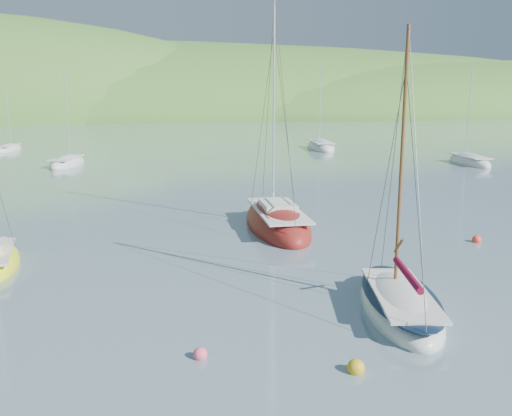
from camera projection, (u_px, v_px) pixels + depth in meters
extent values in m
plane|color=slate|center=(259.00, 354.00, 16.55)|extent=(700.00, 700.00, 0.00)
ellipsoid|color=#49772D|center=(123.00, 114.00, 177.88)|extent=(440.00, 110.00, 44.00)
ellipsoid|color=#49772D|center=(400.00, 112.00, 190.00)|extent=(240.00, 100.00, 34.00)
ellipsoid|color=silver|center=(399.00, 308.00, 19.71)|extent=(4.13, 7.13, 1.65)
cube|color=silver|center=(401.00, 293.00, 19.45)|extent=(3.14, 5.54, 0.10)
cylinder|color=brown|center=(402.00, 161.00, 19.47)|extent=(0.12, 0.12, 8.96)
ellipsoid|color=black|center=(400.00, 295.00, 19.61)|extent=(4.07, 7.06, 0.28)
cylinder|color=maroon|center=(408.00, 274.00, 18.61)|extent=(1.07, 3.18, 0.24)
ellipsoid|color=maroon|center=(277.00, 225.00, 31.51)|extent=(3.81, 9.31, 2.51)
cube|color=silver|center=(278.00, 210.00, 31.16)|extent=(2.87, 7.25, 0.10)
cylinder|color=silver|center=(274.00, 105.00, 31.23)|extent=(0.12, 0.12, 11.37)
cube|color=silver|center=(278.00, 206.00, 31.11)|extent=(1.90, 2.67, 0.42)
cylinder|color=silver|center=(282.00, 197.00, 30.09)|extent=(0.42, 4.36, 0.09)
ellipsoid|color=silver|center=(67.00, 164.00, 57.36)|extent=(4.41, 7.42, 1.91)
cube|color=silver|center=(66.00, 158.00, 57.09)|extent=(3.36, 5.76, 0.10)
cylinder|color=silver|center=(67.00, 115.00, 57.19)|extent=(0.12, 0.12, 8.41)
ellipsoid|color=silver|center=(321.00, 148.00, 73.06)|extent=(4.35, 9.03, 2.36)
cube|color=silver|center=(321.00, 142.00, 72.72)|extent=(3.29, 7.03, 0.10)
cylinder|color=silver|center=(320.00, 100.00, 72.85)|extent=(0.12, 0.12, 10.40)
ellipsoid|color=silver|center=(9.00, 150.00, 71.20)|extent=(3.51, 6.17, 1.59)
cube|color=silver|center=(8.00, 145.00, 70.97)|extent=(2.67, 4.80, 0.10)
cylinder|color=silver|center=(8.00, 117.00, 71.06)|extent=(0.12, 0.12, 7.01)
ellipsoid|color=silver|center=(469.00, 163.00, 58.56)|extent=(3.46, 7.58, 2.00)
cube|color=silver|center=(471.00, 156.00, 58.28)|extent=(2.61, 5.90, 0.10)
cylinder|color=silver|center=(469.00, 113.00, 58.38)|extent=(0.12, 0.12, 8.78)
sphere|color=gold|center=(402.00, 331.00, 17.84)|extent=(0.43, 0.43, 0.43)
sphere|color=#FE5876|center=(200.00, 354.00, 16.28)|extent=(0.41, 0.41, 0.41)
sphere|color=#FF3E26|center=(477.00, 240.00, 28.67)|extent=(0.46, 0.46, 0.46)
sphere|color=gold|center=(356.00, 368.00, 15.48)|extent=(0.49, 0.49, 0.49)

